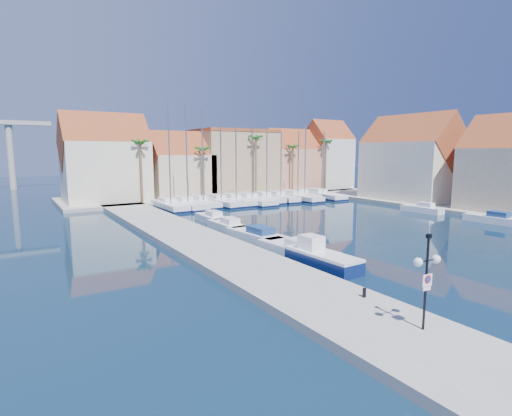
{
  "coord_description": "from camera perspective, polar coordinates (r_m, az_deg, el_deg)",
  "views": [
    {
      "loc": [
        -22.73,
        -17.26,
        8.2
      ],
      "look_at": [
        -3.69,
        13.43,
        3.0
      ],
      "focal_mm": 28.0,
      "sensor_mm": 36.0,
      "label": 1
    }
  ],
  "objects": [
    {
      "name": "building_0",
      "position": [
        65.53,
        -20.73,
        6.2
      ],
      "size": [
        12.3,
        9.0,
        13.5
      ],
      "color": "beige",
      "rests_on": "shore_north"
    },
    {
      "name": "building_6",
      "position": [
        68.56,
        21.3,
        6.24
      ],
      "size": [
        9.0,
        14.3,
        13.5
      ],
      "color": "beige",
      "rests_on": "shore_east"
    },
    {
      "name": "building_2",
      "position": [
        74.43,
        -3.14,
        6.69
      ],
      "size": [
        14.2,
        10.2,
        11.5
      ],
      "color": "tan",
      "rests_on": "shore_north"
    },
    {
      "name": "motorboat_east_1",
      "position": [
        57.78,
        22.68,
        -0.09
      ],
      "size": [
        2.17,
        5.58,
        1.4
      ],
      "rotation": [
        0.0,
        0.0,
        0.08
      ],
      "color": "white",
      "rests_on": "ground"
    },
    {
      "name": "motorboat_west_3",
      "position": [
        46.21,
        -6.31,
        -1.44
      ],
      "size": [
        1.91,
        5.74,
        1.4
      ],
      "rotation": [
        0.0,
        0.0,
        -0.01
      ],
      "color": "white",
      "rests_on": "ground"
    },
    {
      "name": "fishing_boat",
      "position": [
        28.86,
        9.23,
        -6.98
      ],
      "size": [
        2.26,
        6.11,
        2.11
      ],
      "rotation": [
        0.0,
        0.0,
        0.04
      ],
      "color": "#0D1E50",
      "rests_on": "ground"
    },
    {
      "name": "palm_3",
      "position": [
        74.25,
        5.29,
        8.48
      ],
      "size": [
        2.6,
        2.6,
        9.65
      ],
      "color": "brown",
      "rests_on": "shore_north"
    },
    {
      "name": "sailboat_1",
      "position": [
        58.42,
        -9.94,
        0.61
      ],
      "size": [
        2.91,
        10.29,
        14.79
      ],
      "rotation": [
        0.0,
        0.0,
        0.02
      ],
      "color": "white",
      "rests_on": "ground"
    },
    {
      "name": "shore_east",
      "position": [
        64.03,
        27.43,
        0.14
      ],
      "size": [
        12.0,
        60.0,
        0.5
      ],
      "primitive_type": "cube",
      "color": "gray",
      "rests_on": "ground"
    },
    {
      "name": "building_1",
      "position": [
        68.92,
        -10.81,
        5.64
      ],
      "size": [
        10.3,
        8.0,
        11.0
      ],
      "color": "tan",
      "rests_on": "shore_north"
    },
    {
      "name": "palm_2",
      "position": [
        69.75,
        -0.03,
        9.69
      ],
      "size": [
        2.6,
        2.6,
        11.15
      ],
      "color": "brown",
      "rests_on": "shore_north"
    },
    {
      "name": "motorboat_west_2",
      "position": [
        41.44,
        -4.05,
        -2.52
      ],
      "size": [
        1.96,
        5.83,
        1.4
      ],
      "rotation": [
        0.0,
        0.0,
        0.02
      ],
      "color": "white",
      "rests_on": "ground"
    },
    {
      "name": "sailboat_8",
      "position": [
        66.93,
        5.61,
        1.6
      ],
      "size": [
        3.64,
        11.18,
        11.27
      ],
      "rotation": [
        0.0,
        0.0,
        0.07
      ],
      "color": "white",
      "rests_on": "ground"
    },
    {
      "name": "bollard",
      "position": [
        22.35,
        15.21,
        -11.6
      ],
      "size": [
        0.2,
        0.2,
        0.49
      ],
      "primitive_type": "cylinder",
      "color": "black",
      "rests_on": "quay_west"
    },
    {
      "name": "palm_0",
      "position": [
        61.58,
        -16.24,
        8.69
      ],
      "size": [
        2.6,
        2.6,
        10.15
      ],
      "color": "brown",
      "rests_on": "shore_north"
    },
    {
      "name": "sailboat_2",
      "position": [
        59.22,
        -7.73,
        0.79
      ],
      "size": [
        2.77,
        8.43,
        13.98
      ],
      "rotation": [
        0.0,
        0.0,
        0.07
      ],
      "color": "white",
      "rests_on": "ground"
    },
    {
      "name": "sailboat_5",
      "position": [
        62.57,
        -0.87,
        1.19
      ],
      "size": [
        3.05,
        11.52,
        12.85
      ],
      "rotation": [
        0.0,
        0.0,
        -0.0
      ],
      "color": "white",
      "rests_on": "ground"
    },
    {
      "name": "palm_1",
      "position": [
        65.01,
        -7.61,
        8.07
      ],
      "size": [
        2.6,
        2.6,
        9.15
      ],
      "color": "brown",
      "rests_on": "shore_north"
    },
    {
      "name": "building_3",
      "position": [
        80.08,
        4.82,
        6.49
      ],
      "size": [
        10.3,
        8.0,
        12.0
      ],
      "color": "tan",
      "rests_on": "shore_north"
    },
    {
      "name": "sailboat_3",
      "position": [
        60.19,
        -5.25,
        0.9
      ],
      "size": [
        3.37,
        9.86,
        12.83
      ],
      "rotation": [
        0.0,
        0.0,
        0.08
      ],
      "color": "white",
      "rests_on": "ground"
    },
    {
      "name": "lamp_post",
      "position": [
        18.61,
        23.24,
        -7.79
      ],
      "size": [
        1.44,
        0.5,
        4.25
      ],
      "rotation": [
        0.0,
        0.0,
        -0.11
      ],
      "color": "black",
      "rests_on": "quay_west"
    },
    {
      "name": "shore_north",
      "position": [
        73.44,
        -5.15,
        1.95
      ],
      "size": [
        54.0,
        16.0,
        0.5
      ],
      "primitive_type": "cube",
      "color": "gray",
      "rests_on": "ground"
    },
    {
      "name": "ground",
      "position": [
        29.7,
        20.35,
        -8.36
      ],
      "size": [
        260.0,
        260.0,
        0.0
      ],
      "primitive_type": "plane",
      "color": "black",
      "rests_on": "ground"
    },
    {
      "name": "sailboat_4",
      "position": [
        61.38,
        -3.08,
        1.05
      ],
      "size": [
        2.54,
        9.52,
        11.9
      ],
      "rotation": [
        0.0,
        0.0,
        0.0
      ],
      "color": "white",
      "rests_on": "ground"
    },
    {
      "name": "motorboat_west_0",
      "position": [
        31.67,
        5.98,
        -5.91
      ],
      "size": [
        2.92,
        7.49,
        1.4
      ],
      "rotation": [
        0.0,
        0.0,
        0.08
      ],
      "color": "white",
      "rests_on": "ground"
    },
    {
      "name": "sailboat_10",
      "position": [
        70.3,
        9.21,
        1.85
      ],
      "size": [
        3.48,
        11.11,
        11.4
      ],
      "rotation": [
        0.0,
        0.0,
        -0.05
      ],
      "color": "white",
      "rests_on": "ground"
    },
    {
      "name": "sailboat_0",
      "position": [
        57.37,
        -12.26,
        0.42
      ],
      "size": [
        2.59,
        9.48,
        14.57
      ],
      "rotation": [
        0.0,
        0.0,
        0.01
      ],
      "color": "white",
      "rests_on": "ground"
    },
    {
      "name": "motorboat_east_0",
      "position": [
        53.02,
        30.83,
        -1.32
      ],
      "size": [
        2.28,
        6.12,
        1.4
      ],
      "rotation": [
        0.0,
        0.0,
        0.06
      ],
      "color": "white",
      "rests_on": "ground"
    },
    {
      "name": "motorboat_west_1",
      "position": [
        36.7,
        0.11,
        -3.9
      ],
      "size": [
        2.77,
        7.12,
        1.4
      ],
      "rotation": [
        0.0,
        0.0,
        0.08
      ],
      "color": "white",
      "rests_on": "ground"
    },
    {
      "name": "building_4",
      "position": [
        84.98,
        10.15,
        7.24
      ],
      "size": [
        8.3,
        8.0,
        14.0
      ],
      "color": "silver",
      "rests_on": "shore_north"
    },
    {
      "name": "quay_west",
      "position": [
        34.61,
        -7.58,
        -5.16
      ],
      "size": [
        6.0,
        77.0,
        0.5
      ],
      "primitive_type": "cube",
      "color": "gray",
      "rests_on": "ground"
    },
    {
      "name": "sailboat_9",
      "position": [
        69.34,
        6.74,
        1.87
      ],
      "size": [
        2.7,
        8.21,
        12.66
      ],
      "rotation": [
        0.0,
        0.0,
        -0.07
      ],
      "color": "white",
      "rests_on": "ground"
    },
    {
      "name": "palm_4",
      "position": [
        79.34,
        9.97,
        9.05
      ],
      "size": [
        2.6,
        2.6,
        10.65
      ],
      "color": "brown",
      "rests_on": "shore_north"
    },
    {
      "name": "sailboat_7",
      "position": [
        65.48,
        3.31,
        1.5
      ],
      "size": [
        2.69,
        9.1,
        11.12
      ],
      "rotation": [
        0.0,
        0.0,
        -0.03
      ],
      "color": "white",
      "rests_on": "ground"
    },
    {
      "name": "sailboat_6",
      "position": [
        64.17,
        1.3,
        1.37
      ],
      "size": [
        2.82,
        9.17,
        11.0
      ],
      "rotation": [
        0.0,
        0.0,
        -0.05
      ],
      "color": "white",
      "rests_on": "ground"
    }
  ]
}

